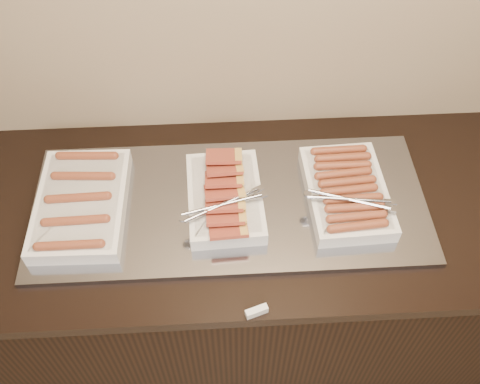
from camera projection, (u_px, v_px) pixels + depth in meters
name	position (u px, v px, depth m)	size (l,w,h in m)	color
counter	(227.00, 278.00, 2.00)	(2.06, 0.76, 0.90)	black
warming_tray	(230.00, 204.00, 1.64)	(1.20, 0.50, 0.02)	gray
dish_left	(81.00, 203.00, 1.60)	(0.27, 0.40, 0.07)	silver
dish_center	(225.00, 197.00, 1.60)	(0.27, 0.35, 0.09)	silver
dish_right	(347.00, 192.00, 1.62)	(0.27, 0.36, 0.08)	silver
label_holder	(257.00, 311.00, 1.42)	(0.06, 0.02, 0.02)	silver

